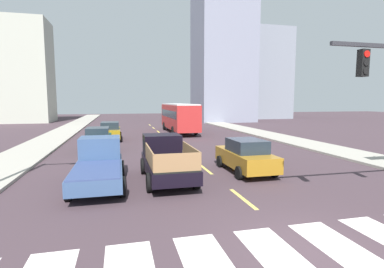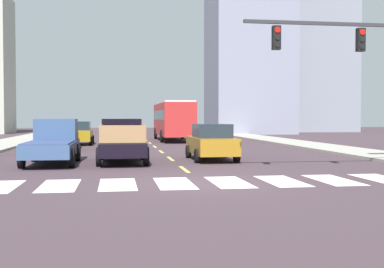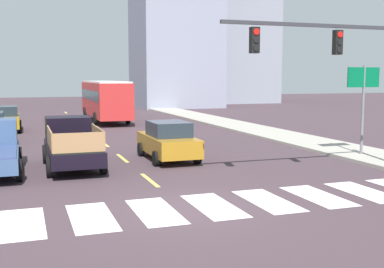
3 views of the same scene
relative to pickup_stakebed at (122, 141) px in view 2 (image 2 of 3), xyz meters
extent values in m
plane|color=#403137|center=(2.37, -7.65, -0.94)|extent=(160.00, 160.00, 0.00)
cube|color=#A19B8F|center=(13.14, 10.35, -0.86)|extent=(3.23, 110.00, 0.15)
cube|color=silver|center=(-1.96, -7.65, -0.93)|extent=(1.11, 2.85, 0.01)
cube|color=silver|center=(-0.23, -7.65, -0.93)|extent=(1.11, 2.85, 0.01)
cube|color=silver|center=(1.50, -7.65, -0.93)|extent=(1.11, 2.85, 0.01)
cube|color=silver|center=(3.23, -7.65, -0.93)|extent=(1.11, 2.85, 0.01)
cube|color=silver|center=(4.96, -7.65, -0.93)|extent=(1.11, 2.85, 0.01)
cube|color=silver|center=(6.69, -7.65, -0.93)|extent=(1.11, 2.85, 0.01)
cube|color=silver|center=(8.42, -7.65, -0.93)|extent=(1.11, 2.85, 0.01)
cube|color=#DBC353|center=(2.37, -3.65, -0.93)|extent=(0.16, 2.40, 0.01)
cube|color=#DBC353|center=(2.37, 1.35, -0.93)|extent=(0.16, 2.40, 0.01)
cube|color=#DBC353|center=(2.37, 6.35, -0.93)|extent=(0.16, 2.40, 0.01)
cube|color=#DBC353|center=(2.37, 11.35, -0.93)|extent=(0.16, 2.40, 0.01)
cube|color=#DBC353|center=(2.37, 16.35, -0.93)|extent=(0.16, 2.40, 0.01)
cube|color=#DBC353|center=(2.37, 21.35, -0.93)|extent=(0.16, 2.40, 0.01)
cube|color=#DBC353|center=(2.37, 26.35, -0.93)|extent=(0.16, 2.40, 0.01)
cube|color=#DBC353|center=(2.37, 31.35, -0.93)|extent=(0.16, 2.40, 0.01)
cube|color=black|center=(0.00, -0.44, -0.26)|extent=(1.96, 5.20, 0.56)
cube|color=black|center=(0.00, 1.26, 0.52)|extent=(1.84, 1.60, 1.00)
cube|color=#19232D|center=(0.00, 1.70, 0.70)|extent=(1.72, 0.08, 0.56)
cube|color=black|center=(0.00, -1.39, 0.05)|extent=(1.84, 3.30, 0.06)
cylinder|color=black|center=(-0.98, 1.12, -0.54)|extent=(0.22, 0.80, 0.80)
cylinder|color=black|center=(0.98, 1.12, -0.54)|extent=(0.22, 0.80, 0.80)
cylinder|color=black|center=(-0.98, -2.00, -0.54)|extent=(0.22, 0.80, 0.80)
cylinder|color=black|center=(0.98, -2.00, -0.54)|extent=(0.22, 0.80, 0.80)
cube|color=#946D46|center=(-0.90, -1.39, 0.43)|extent=(0.06, 3.17, 0.70)
cube|color=#946D46|center=(0.90, -1.39, 0.43)|extent=(0.06, 3.17, 0.70)
cube|color=#946D46|center=(0.00, -2.97, 0.43)|extent=(1.80, 0.06, 0.70)
cube|color=#375079|center=(-3.01, -0.78, -0.26)|extent=(1.96, 5.20, 0.56)
cube|color=#375079|center=(-3.01, 0.92, 0.52)|extent=(1.84, 1.60, 1.00)
cube|color=#19232D|center=(-3.01, 1.36, 0.70)|extent=(1.72, 0.08, 0.56)
cube|color=navy|center=(-3.01, -1.73, 0.05)|extent=(1.84, 3.30, 0.06)
cylinder|color=black|center=(-3.99, 0.78, -0.54)|extent=(0.22, 0.80, 0.80)
cylinder|color=black|center=(-2.03, 0.78, -0.54)|extent=(0.22, 0.80, 0.80)
cylinder|color=black|center=(-3.99, -2.34, -0.54)|extent=(0.22, 0.80, 0.80)
cylinder|color=black|center=(-2.03, -2.34, -0.54)|extent=(0.22, 0.80, 0.80)
cube|color=#B32726|center=(4.62, 19.89, 0.91)|extent=(2.50, 10.80, 2.70)
cube|color=#19232D|center=(4.62, 19.89, 1.26)|extent=(2.52, 9.94, 0.80)
cube|color=silver|center=(4.62, 19.89, 2.32)|extent=(2.40, 10.37, 0.12)
cylinder|color=black|center=(3.37, 23.24, -0.44)|extent=(0.22, 1.00, 1.00)
cylinder|color=black|center=(5.87, 23.24, -0.44)|extent=(0.22, 1.00, 1.00)
cylinder|color=black|center=(3.37, 16.92, -0.44)|extent=(0.22, 1.00, 1.00)
cylinder|color=black|center=(5.87, 16.92, -0.44)|extent=(0.22, 1.00, 1.00)
cube|color=#125934|center=(-3.66, 9.10, -0.24)|extent=(1.80, 4.40, 0.76)
cube|color=#1E2833|center=(-3.66, 8.95, 0.46)|extent=(1.58, 2.11, 0.64)
cylinder|color=black|center=(-4.56, 10.46, -0.62)|extent=(0.22, 0.64, 0.64)
cylinder|color=black|center=(-2.76, 10.46, -0.62)|extent=(0.22, 0.64, 0.64)
cylinder|color=black|center=(-4.56, 7.74, -0.62)|extent=(0.22, 0.64, 0.64)
cylinder|color=black|center=(-2.76, 7.74, -0.62)|extent=(0.22, 0.64, 0.64)
cube|color=#9B7716|center=(-2.95, 14.74, -0.24)|extent=(1.80, 4.40, 0.76)
cube|color=#1E2833|center=(-2.95, 14.59, 0.46)|extent=(1.58, 2.11, 0.64)
cylinder|color=black|center=(-3.85, 16.11, -0.62)|extent=(0.22, 0.64, 0.64)
cylinder|color=black|center=(-2.05, 16.11, -0.62)|extent=(0.22, 0.64, 0.64)
cylinder|color=black|center=(-3.85, 13.38, -0.62)|extent=(0.22, 0.64, 0.64)
cylinder|color=black|center=(-2.05, 13.38, -0.62)|extent=(0.22, 0.64, 0.64)
cube|color=#9D6C1A|center=(4.20, 0.27, -0.24)|extent=(1.80, 4.40, 0.76)
cube|color=#1E2833|center=(4.20, 0.12, 0.46)|extent=(1.58, 2.11, 0.64)
cylinder|color=black|center=(3.30, 1.64, -0.62)|extent=(0.22, 0.64, 0.64)
cylinder|color=black|center=(5.10, 1.64, -0.62)|extent=(0.22, 0.64, 0.64)
cylinder|color=black|center=(3.30, -1.09, -0.62)|extent=(0.22, 0.64, 0.64)
cylinder|color=black|center=(5.10, -1.09, -0.62)|extent=(0.22, 0.64, 0.64)
cube|color=#2D2D33|center=(8.14, -5.83, 4.46)|extent=(7.96, 0.12, 0.12)
cube|color=black|center=(8.54, -5.83, 3.91)|extent=(0.28, 0.24, 0.84)
cylinder|color=red|center=(8.54, -5.96, 4.17)|extent=(0.20, 0.04, 0.20)
cylinder|color=black|center=(8.54, -5.96, 3.91)|extent=(0.20, 0.04, 0.20)
cylinder|color=black|center=(8.54, -5.96, 3.65)|extent=(0.20, 0.04, 0.20)
cube|color=black|center=(5.36, -5.83, 3.91)|extent=(0.28, 0.24, 0.84)
cylinder|color=red|center=(5.36, -5.96, 4.17)|extent=(0.20, 0.04, 0.20)
cylinder|color=black|center=(5.36, -5.96, 3.91)|extent=(0.20, 0.04, 0.20)
cylinder|color=black|center=(5.36, -5.96, 3.65)|extent=(0.20, 0.04, 0.20)
cube|color=gray|center=(16.07, 37.21, 13.52)|extent=(9.61, 9.43, 28.91)
cube|color=gray|center=(27.74, 45.59, 8.23)|extent=(9.39, 11.25, 18.33)
camera|label=1|loc=(-2.08, -13.70, 2.75)|focal=27.65mm
camera|label=2|loc=(-0.27, -22.84, 1.11)|focal=46.50mm
camera|label=3|loc=(-1.82, -20.27, 2.73)|focal=45.55mm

